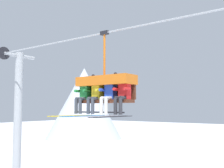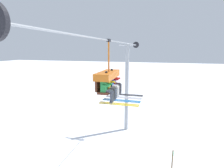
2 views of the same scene
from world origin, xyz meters
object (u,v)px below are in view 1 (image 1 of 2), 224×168
at_px(skier_blue, 108,94).
at_px(lift_tower_near, 17,143).
at_px(chairlift_chair, 106,85).
at_px(skier_green, 83,95).
at_px(skier_red, 122,94).
at_px(skier_yellow, 95,94).

bearing_deg(skier_blue, lift_tower_near, 171.08).
relative_size(lift_tower_near, chairlift_chair, 3.38).
height_order(skier_green, skier_blue, skier_blue).
distance_m(chairlift_chair, skier_green, 0.86).
distance_m(skier_green, skier_blue, 1.04).
bearing_deg(skier_red, chairlift_chair, 164.19).
relative_size(chairlift_chair, skier_green, 1.53).
bearing_deg(lift_tower_near, skier_yellow, -9.78).
bearing_deg(lift_tower_near, skier_blue, -8.92).
relative_size(skier_blue, skier_red, 1.00).
height_order(lift_tower_near, skier_yellow, lift_tower_near).
bearing_deg(skier_red, skier_green, 180.00).
distance_m(skier_green, skier_yellow, 0.52).
bearing_deg(skier_blue, skier_yellow, 180.00).
xyz_separation_m(chairlift_chair, skier_yellow, (-0.26, -0.21, -0.28)).
bearing_deg(skier_yellow, lift_tower_near, 170.22).
relative_size(lift_tower_near, skier_yellow, 5.17).
xyz_separation_m(skier_green, skier_yellow, (0.52, 0.01, 0.02)).
distance_m(chairlift_chair, skier_blue, 0.44).
distance_m(skier_green, skier_red, 1.56).
bearing_deg(skier_yellow, chairlift_chair, 39.11).
bearing_deg(chairlift_chair, skier_green, -164.19).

